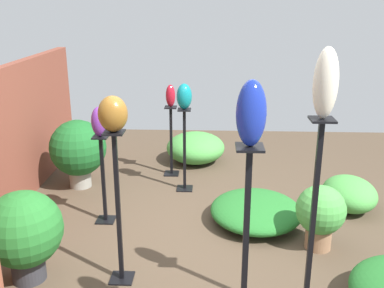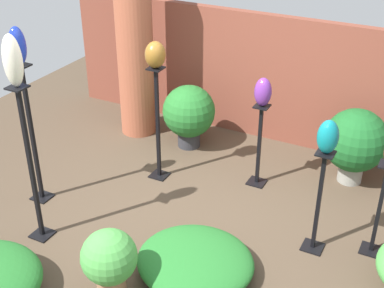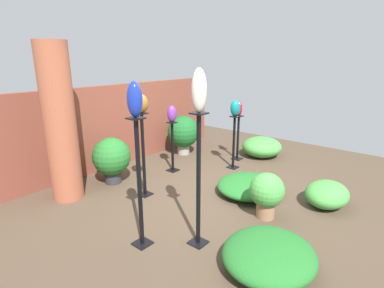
{
  "view_description": "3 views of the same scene",
  "coord_description": "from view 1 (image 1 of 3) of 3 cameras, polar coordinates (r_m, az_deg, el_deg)",
  "views": [
    {
      "loc": [
        -4.02,
        -0.06,
        2.35
      ],
      "look_at": [
        0.17,
        0.13,
        0.98
      ],
      "focal_mm": 42.0,
      "sensor_mm": 36.0,
      "label": 1
    },
    {
      "loc": [
        2.12,
        -3.83,
        3.38
      ],
      "look_at": [
        -0.01,
        0.27,
        0.81
      ],
      "focal_mm": 50.0,
      "sensor_mm": 36.0,
      "label": 2
    },
    {
      "loc": [
        -3.61,
        -2.73,
        2.17
      ],
      "look_at": [
        -0.12,
        0.18,
        0.84
      ],
      "focal_mm": 28.0,
      "sensor_mm": 36.0,
      "label": 3
    }
  ],
  "objects": [
    {
      "name": "art_vase_ivory",
      "position": [
        3.0,
        16.61,
        7.41
      ],
      "size": [
        0.17,
        0.16,
        0.46
      ],
      "primitive_type": "ellipsoid",
      "color": "beige",
      "rests_on": "pedestal_ivory"
    },
    {
      "name": "pedestal_teal",
      "position": [
        5.64,
        -0.95,
        -1.25
      ],
      "size": [
        0.2,
        0.2,
        1.06
      ],
      "color": "black",
      "rests_on": "ground"
    },
    {
      "name": "pedestal_ruby",
      "position": [
        6.15,
        -2.65,
        -0.04
      ],
      "size": [
        0.2,
        0.2,
        0.97
      ],
      "color": "black",
      "rests_on": "ground"
    },
    {
      "name": "foliage_bed_rear",
      "position": [
        5.55,
        19.35,
        -5.95
      ],
      "size": [
        0.76,
        0.61,
        0.37
      ],
      "primitive_type": "ellipsoid",
      "color": "#479942",
      "rests_on": "ground"
    },
    {
      "name": "potted_plant_mid_right",
      "position": [
        5.9,
        -14.27,
        -0.64
      ],
      "size": [
        0.72,
        0.72,
        0.89
      ],
      "color": "gray",
      "rests_on": "ground"
    },
    {
      "name": "art_vase_cobalt",
      "position": [
        2.51,
        7.53,
        3.87
      ],
      "size": [
        0.16,
        0.17,
        0.38
      ],
      "primitive_type": "ellipsoid",
      "color": "#192D9E",
      "rests_on": "pedestal_cobalt"
    },
    {
      "name": "foliage_bed_west",
      "position": [
        6.7,
        0.45,
        -0.46
      ],
      "size": [
        0.89,
        0.86,
        0.44
      ],
      "primitive_type": "ellipsoid",
      "color": "#479942",
      "rests_on": "ground"
    },
    {
      "name": "pedestal_violet",
      "position": [
        4.95,
        -11.17,
        -4.96
      ],
      "size": [
        0.2,
        0.2,
        0.98
      ],
      "color": "black",
      "rests_on": "ground"
    },
    {
      "name": "foliage_bed_east",
      "position": [
        5.01,
        8.11,
        -8.36
      ],
      "size": [
        1.07,
        1.0,
        0.27
      ],
      "primitive_type": "ellipsoid",
      "color": "#236B28",
      "rests_on": "ground"
    },
    {
      "name": "pedestal_bronze",
      "position": [
        3.84,
        -9.31,
        -8.9
      ],
      "size": [
        0.2,
        0.2,
        1.35
      ],
      "color": "black",
      "rests_on": "ground"
    },
    {
      "name": "art_vase_bronze",
      "position": [
        3.54,
        -10.02,
        3.79
      ],
      "size": [
        0.22,
        0.23,
        0.29
      ],
      "primitive_type": "ellipsoid",
      "color": "brown",
      "rests_on": "pedestal_bronze"
    },
    {
      "name": "pedestal_cobalt",
      "position": [
        2.93,
        6.68,
        -15.87
      ],
      "size": [
        0.2,
        0.2,
        1.55
      ],
      "color": "black",
      "rests_on": "ground"
    },
    {
      "name": "art_vase_ruby",
      "position": [
        5.98,
        -2.75,
        6.14
      ],
      "size": [
        0.12,
        0.13,
        0.3
      ],
      "primitive_type": "ellipsoid",
      "color": "maroon",
      "rests_on": "pedestal_ruby"
    },
    {
      "name": "art_vase_teal",
      "position": [
        5.44,
        -0.99,
        6.07
      ],
      "size": [
        0.19,
        0.19,
        0.31
      ],
      "primitive_type": "ellipsoid",
      "color": "#0F727A",
      "rests_on": "pedestal_teal"
    },
    {
      "name": "pedestal_ivory",
      "position": [
        3.37,
        14.94,
        -11.08
      ],
      "size": [
        0.2,
        0.2,
        1.6
      ],
      "color": "black",
      "rests_on": "ground"
    },
    {
      "name": "ground_plane",
      "position": [
        4.66,
        1.57,
        -12.23
      ],
      "size": [
        8.0,
        8.0,
        0.0
      ],
      "primitive_type": "plane",
      "color": "#4C3D2D"
    },
    {
      "name": "potted_plant_walkway_edge",
      "position": [
        4.54,
        16.01,
        -8.4
      ],
      "size": [
        0.48,
        0.48,
        0.65
      ],
      "color": "#936B4C",
      "rests_on": "ground"
    },
    {
      "name": "art_vase_violet",
      "position": [
        4.72,
        -11.68,
        2.81
      ],
      "size": [
        0.19,
        0.17,
        0.32
      ],
      "primitive_type": "ellipsoid",
      "color": "#6B2D8C",
      "rests_on": "pedestal_violet"
    },
    {
      "name": "potted_plant_back_center",
      "position": [
        4.12,
        -20.57,
        -10.33
      ],
      "size": [
        0.66,
        0.66,
        0.82
      ],
      "color": "#2D2D33",
      "rests_on": "ground"
    }
  ]
}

